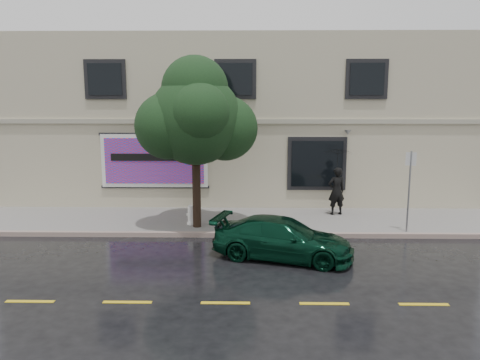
{
  "coord_description": "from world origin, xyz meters",
  "views": [
    {
      "loc": [
        0.49,
        -13.27,
        4.54
      ],
      "look_at": [
        0.23,
        2.2,
        1.78
      ],
      "focal_mm": 35.0,
      "sensor_mm": 36.0,
      "label": 1
    }
  ],
  "objects_px": {
    "pedestrian": "(336,191)",
    "car": "(283,238)",
    "street_tree": "(195,120)",
    "fire_hydrant": "(191,215)"
  },
  "relations": [
    {
      "from": "car",
      "to": "street_tree",
      "type": "relative_size",
      "value": 0.77
    },
    {
      "from": "car",
      "to": "fire_hydrant",
      "type": "distance_m",
      "value": 4.23
    },
    {
      "from": "car",
      "to": "pedestrian",
      "type": "relative_size",
      "value": 2.2
    },
    {
      "from": "car",
      "to": "fire_hydrant",
      "type": "xyz_separation_m",
      "value": [
        -2.99,
        3.0,
        -0.08
      ]
    },
    {
      "from": "street_tree",
      "to": "fire_hydrant",
      "type": "relative_size",
      "value": 7.35
    },
    {
      "from": "pedestrian",
      "to": "fire_hydrant",
      "type": "bearing_deg",
      "value": 1.11
    },
    {
      "from": "car",
      "to": "pedestrian",
      "type": "bearing_deg",
      "value": -11.09
    },
    {
      "from": "car",
      "to": "street_tree",
      "type": "bearing_deg",
      "value": 61.73
    },
    {
      "from": "car",
      "to": "street_tree",
      "type": "xyz_separation_m",
      "value": [
        -2.73,
        2.7,
        3.22
      ]
    },
    {
      "from": "pedestrian",
      "to": "car",
      "type": "bearing_deg",
      "value": 48.03
    }
  ]
}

